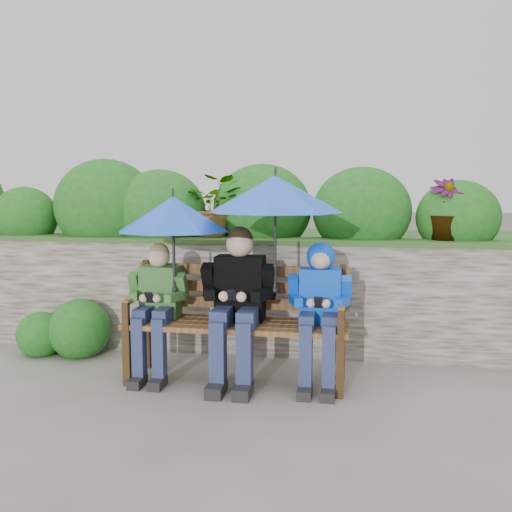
% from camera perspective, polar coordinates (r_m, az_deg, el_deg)
% --- Properties ---
extents(ground, '(60.00, 60.00, 0.00)m').
position_cam_1_polar(ground, '(4.57, -0.21, -12.06)').
color(ground, '#656356').
rests_on(ground, ground).
extents(garden_backdrop, '(8.18, 2.87, 1.90)m').
position_cam_1_polar(garden_backdrop, '(5.95, 2.18, -1.06)').
color(garden_backdrop, brown).
rests_on(garden_backdrop, ground).
extents(park_bench, '(1.70, 0.50, 0.90)m').
position_cam_1_polar(park_bench, '(4.42, -1.81, -5.85)').
color(park_bench, '#392512').
rests_on(park_bench, ground).
extents(boy_left, '(0.45, 0.52, 1.05)m').
position_cam_1_polar(boy_left, '(4.50, -9.90, -4.58)').
color(boy_left, '#266026').
rests_on(boy_left, ground).
extents(boy_middle, '(0.55, 0.64, 1.19)m').
position_cam_1_polar(boy_middle, '(4.31, -1.85, -4.23)').
color(boy_middle, black).
rests_on(boy_middle, ground).
extents(boy_right, '(0.46, 0.56, 1.08)m').
position_cam_1_polar(boy_right, '(4.25, 6.38, -4.51)').
color(boy_right, '#112EB7').
rests_on(boy_right, ground).
extents(umbrella_left, '(0.86, 0.86, 0.80)m').
position_cam_1_polar(umbrella_left, '(4.35, -8.29, 4.18)').
color(umbrella_left, blue).
rests_on(umbrella_left, ground).
extents(umbrella_right, '(0.99, 0.99, 0.93)m').
position_cam_1_polar(umbrella_right, '(4.19, 1.94, 6.20)').
color(umbrella_right, blue).
rests_on(umbrella_right, ground).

